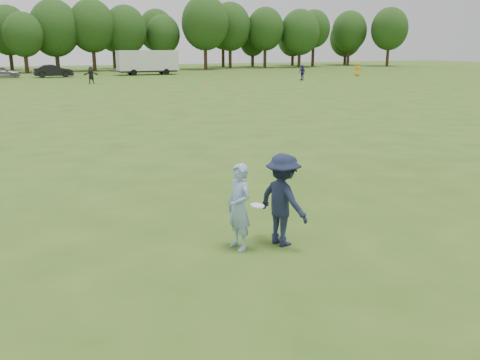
{
  "coord_description": "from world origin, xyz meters",
  "views": [
    {
      "loc": [
        -4.01,
        -7.92,
        3.81
      ],
      "look_at": [
        0.16,
        1.41,
        1.1
      ],
      "focal_mm": 38.0,
      "sensor_mm": 36.0,
      "label": 1
    }
  ],
  "objects_px": {
    "player_far_d": "(91,75)",
    "car_e": "(2,72)",
    "cargo_trailer": "(148,61)",
    "car_f": "(53,71)",
    "player_far_c": "(357,69)",
    "defender": "(283,200)",
    "field_cone": "(207,80)",
    "player_far_b": "(302,73)",
    "thrower": "(239,207)"
  },
  "relations": [
    {
      "from": "car_e",
      "to": "thrower",
      "type": "bearing_deg",
      "value": -178.57
    },
    {
      "from": "thrower",
      "to": "defender",
      "type": "xyz_separation_m",
      "value": [
        0.87,
        -0.14,
        0.07
      ]
    },
    {
      "from": "thrower",
      "to": "defender",
      "type": "height_order",
      "value": "defender"
    },
    {
      "from": "car_f",
      "to": "cargo_trailer",
      "type": "height_order",
      "value": "cargo_trailer"
    },
    {
      "from": "field_cone",
      "to": "cargo_trailer",
      "type": "height_order",
      "value": "cargo_trailer"
    },
    {
      "from": "player_far_b",
      "to": "defender",
      "type": "bearing_deg",
      "value": -44.5
    },
    {
      "from": "player_far_b",
      "to": "cargo_trailer",
      "type": "height_order",
      "value": "cargo_trailer"
    },
    {
      "from": "car_e",
      "to": "player_far_c",
      "type": "bearing_deg",
      "value": -111.98
    },
    {
      "from": "player_far_c",
      "to": "player_far_d",
      "type": "height_order",
      "value": "player_far_c"
    },
    {
      "from": "player_far_d",
      "to": "car_e",
      "type": "bearing_deg",
      "value": 133.3
    },
    {
      "from": "player_far_d",
      "to": "cargo_trailer",
      "type": "distance_m",
      "value": 16.64
    },
    {
      "from": "thrower",
      "to": "player_far_d",
      "type": "distance_m",
      "value": 47.04
    },
    {
      "from": "defender",
      "to": "cargo_trailer",
      "type": "bearing_deg",
      "value": -27.9
    },
    {
      "from": "car_f",
      "to": "cargo_trailer",
      "type": "distance_m",
      "value": 12.19
    },
    {
      "from": "thrower",
      "to": "car_f",
      "type": "xyz_separation_m",
      "value": [
        1.31,
        59.66,
        -0.07
      ]
    },
    {
      "from": "car_e",
      "to": "cargo_trailer",
      "type": "bearing_deg",
      "value": -94.01
    },
    {
      "from": "player_far_b",
      "to": "cargo_trailer",
      "type": "relative_size",
      "value": 0.19
    },
    {
      "from": "thrower",
      "to": "field_cone",
      "type": "bearing_deg",
      "value": 150.43
    },
    {
      "from": "player_far_d",
      "to": "car_e",
      "type": "height_order",
      "value": "player_far_d"
    },
    {
      "from": "player_far_c",
      "to": "car_f",
      "type": "distance_m",
      "value": 38.32
    },
    {
      "from": "player_far_d",
      "to": "field_cone",
      "type": "height_order",
      "value": "player_far_d"
    },
    {
      "from": "defender",
      "to": "car_f",
      "type": "distance_m",
      "value": 59.81
    },
    {
      "from": "car_f",
      "to": "player_far_c",
      "type": "bearing_deg",
      "value": -112.31
    },
    {
      "from": "thrower",
      "to": "player_far_d",
      "type": "relative_size",
      "value": 0.98
    },
    {
      "from": "car_e",
      "to": "car_f",
      "type": "xyz_separation_m",
      "value": [
        5.86,
        -1.25,
        0.06
      ]
    },
    {
      "from": "player_far_d",
      "to": "car_f",
      "type": "relative_size",
      "value": 0.37
    },
    {
      "from": "player_far_b",
      "to": "cargo_trailer",
      "type": "xyz_separation_m",
      "value": [
        -13.22,
        18.19,
        0.92
      ]
    },
    {
      "from": "player_far_c",
      "to": "cargo_trailer",
      "type": "distance_m",
      "value": 27.74
    },
    {
      "from": "player_far_b",
      "to": "field_cone",
      "type": "bearing_deg",
      "value": -115.3
    },
    {
      "from": "player_far_c",
      "to": "field_cone",
      "type": "distance_m",
      "value": 21.38
    },
    {
      "from": "defender",
      "to": "player_far_c",
      "type": "xyz_separation_m",
      "value": [
        36.39,
        46.55,
        -0.05
      ]
    },
    {
      "from": "defender",
      "to": "player_far_d",
      "type": "relative_size",
      "value": 1.06
    },
    {
      "from": "player_far_d",
      "to": "cargo_trailer",
      "type": "relative_size",
      "value": 0.19
    },
    {
      "from": "player_far_c",
      "to": "car_e",
      "type": "relative_size",
      "value": 0.42
    },
    {
      "from": "defender",
      "to": "field_cone",
      "type": "distance_m",
      "value": 47.26
    },
    {
      "from": "thrower",
      "to": "player_far_b",
      "type": "bearing_deg",
      "value": 137.95
    },
    {
      "from": "thrower",
      "to": "car_f",
      "type": "distance_m",
      "value": 59.68
    },
    {
      "from": "car_e",
      "to": "player_far_b",
      "type": "bearing_deg",
      "value": -123.58
    },
    {
      "from": "thrower",
      "to": "player_far_b",
      "type": "xyz_separation_m",
      "value": [
        26.65,
        42.36,
        0.01
      ]
    },
    {
      "from": "thrower",
      "to": "car_e",
      "type": "height_order",
      "value": "thrower"
    },
    {
      "from": "car_e",
      "to": "cargo_trailer",
      "type": "distance_m",
      "value": 18.02
    },
    {
      "from": "player_far_d",
      "to": "cargo_trailer",
      "type": "bearing_deg",
      "value": 67.38
    },
    {
      "from": "player_far_c",
      "to": "car_e",
      "type": "distance_m",
      "value": 44.27
    },
    {
      "from": "thrower",
      "to": "player_far_b",
      "type": "distance_m",
      "value": 50.05
    },
    {
      "from": "defender",
      "to": "player_far_c",
      "type": "bearing_deg",
      "value": -54.24
    },
    {
      "from": "cargo_trailer",
      "to": "thrower",
      "type": "bearing_deg",
      "value": -102.5
    },
    {
      "from": "thrower",
      "to": "defender",
      "type": "distance_m",
      "value": 0.89
    },
    {
      "from": "car_e",
      "to": "cargo_trailer",
      "type": "xyz_separation_m",
      "value": [
        17.98,
        -0.36,
        1.07
      ]
    },
    {
      "from": "defender",
      "to": "player_far_d",
      "type": "height_order",
      "value": "defender"
    },
    {
      "from": "cargo_trailer",
      "to": "player_far_d",
      "type": "bearing_deg",
      "value": -124.56
    }
  ]
}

